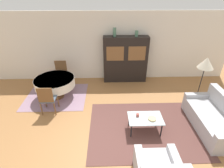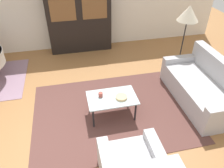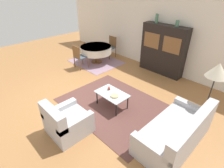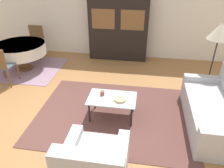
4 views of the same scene
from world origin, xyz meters
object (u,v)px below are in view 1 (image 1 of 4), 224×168
at_px(coffee_table, 145,119).
at_px(display_cabinet, 125,60).
at_px(bowl, 152,119).
at_px(floor_lamp, 206,64).
at_px(vase_tall, 115,32).
at_px(couch, 215,119).
at_px(dining_chair_near, 47,98).
at_px(vase_short, 137,34).
at_px(cup, 138,115).
at_px(dining_table, 55,82).
at_px(dining_chair_far, 61,72).

relative_size(coffee_table, display_cabinet, 0.49).
height_order(display_cabinet, bowl, display_cabinet).
relative_size(floor_lamp, vase_tall, 5.12).
height_order(couch, bowl, couch).
distance_m(coffee_table, dining_chair_near, 2.93).
distance_m(couch, coffee_table, 1.94).
bearing_deg(vase_short, display_cabinet, -179.86).
height_order(coffee_table, vase_tall, vase_tall).
xyz_separation_m(cup, bowl, (0.36, -0.13, -0.02)).
distance_m(dining_chair_near, bowl, 3.10).
height_order(vase_tall, vase_short, vase_tall).
relative_size(dining_table, vase_tall, 4.34).
distance_m(dining_table, vase_tall, 2.78).
bearing_deg(bowl, vase_tall, 106.14).
distance_m(dining_chair_near, vase_tall, 3.28).
bearing_deg(vase_short, vase_tall, 180.00).
bearing_deg(coffee_table, couch, 1.76).
xyz_separation_m(coffee_table, floor_lamp, (2.04, 1.33, 0.98)).
relative_size(display_cabinet, bowl, 8.58).
bearing_deg(couch, floor_lamp, -4.74).
bearing_deg(couch, dining_chair_near, 80.47).
relative_size(coffee_table, dining_chair_far, 0.95).
bearing_deg(dining_chair_far, dining_table, 90.00).
bearing_deg(vase_tall, dining_chair_near, -135.24).
bearing_deg(dining_table, coffee_table, -32.05).
xyz_separation_m(coffee_table, vase_short, (0.11, 2.93, 1.53)).
distance_m(dining_chair_near, cup, 2.71).
bearing_deg(vase_tall, cup, -80.04).
xyz_separation_m(display_cabinet, vase_short, (0.38, 0.00, 1.02)).
distance_m(bowl, vase_short, 3.33).
bearing_deg(dining_table, cup, -32.93).
relative_size(cup, bowl, 0.40).
distance_m(floor_lamp, vase_tall, 3.23).
distance_m(dining_chair_far, cup, 3.66).
relative_size(coffee_table, cup, 10.53).
relative_size(display_cabinet, vase_short, 8.99).
xyz_separation_m(bowl, vase_tall, (-0.86, 2.99, 1.52)).
height_order(dining_chair_near, cup, dining_chair_near).
bearing_deg(cup, coffee_table, -19.13).
height_order(cup, vase_tall, vase_tall).
relative_size(cup, vase_short, 0.42).
relative_size(display_cabinet, cup, 21.30).
relative_size(dining_table, dining_chair_far, 1.42).
distance_m(couch, dining_table, 5.03).
bearing_deg(dining_table, dining_chair_near, -90.00).
bearing_deg(display_cabinet, dining_table, -154.97).
bearing_deg(bowl, display_cabinet, 98.28).
distance_m(dining_chair_far, bowl, 4.01).
height_order(dining_chair_far, vase_tall, vase_tall).
bearing_deg(bowl, dining_chair_near, 162.89).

